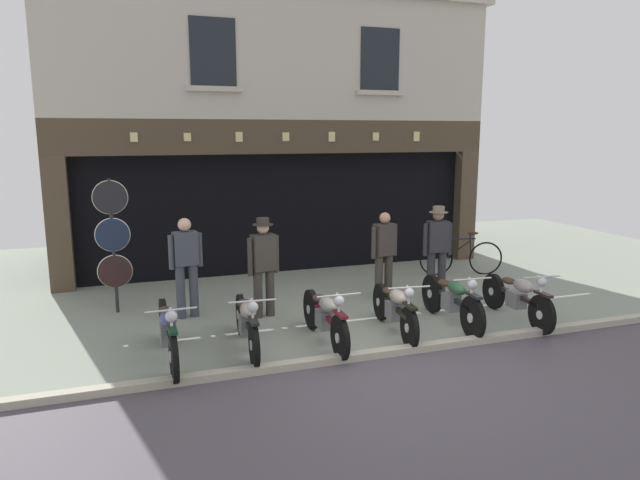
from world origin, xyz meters
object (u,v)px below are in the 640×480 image
at_px(motorcycle_center_right, 452,299).
at_px(motorcycle_right, 517,296).
at_px(motorcycle_center, 395,308).
at_px(advert_board_far, 407,192).
at_px(motorcycle_center_left, 325,316).
at_px(salesman_right, 384,252).
at_px(advert_board_near, 360,193).
at_px(motorcycle_far_left, 168,331).
at_px(leaning_bicycle, 461,257).
at_px(motorcycle_left, 247,322).
at_px(salesman_left, 186,263).
at_px(shopkeeper_center, 264,263).
at_px(assistant_far_right, 437,247).
at_px(tyre_sign_pole, 113,236).

bearing_deg(motorcycle_center_right, motorcycle_right, 175.23).
xyz_separation_m(motorcycle_center, advert_board_far, (2.52, 4.54, 1.23)).
xyz_separation_m(motorcycle_center_left, salesman_right, (1.77, 1.78, 0.48)).
bearing_deg(motorcycle_right, salesman_right, -45.68).
bearing_deg(advert_board_near, motorcycle_center_right, -93.62).
height_order(motorcycle_far_left, motorcycle_center_left, motorcycle_far_left).
bearing_deg(leaning_bicycle, motorcycle_left, 134.06).
height_order(motorcycle_center, salesman_right, salesman_right).
distance_m(salesman_left, shopkeeper_center, 1.27).
height_order(motorcycle_right, shopkeeper_center, shopkeeper_center).
bearing_deg(motorcycle_left, motorcycle_center_right, -176.13).
height_order(motorcycle_center, shopkeeper_center, shopkeeper_center).
bearing_deg(motorcycle_left, leaning_bicycle, -148.03).
bearing_deg(shopkeeper_center, salesman_left, -28.50).
bearing_deg(salesman_left, leaning_bicycle, -179.02).
relative_size(motorcycle_left, salesman_left, 1.16).
relative_size(motorcycle_far_left, motorcycle_center, 1.10).
height_order(motorcycle_center_right, salesman_right, salesman_right).
bearing_deg(motorcycle_right, motorcycle_center, 1.43).
bearing_deg(motorcycle_center_right, assistant_far_right, -107.49).
xyz_separation_m(motorcycle_center_left, advert_board_far, (3.67, 4.59, 1.23)).
height_order(tyre_sign_pole, advert_board_near, tyre_sign_pole).
bearing_deg(advert_board_near, assistant_far_right, -84.61).
height_order(advert_board_far, leaning_bicycle, advert_board_far).
distance_m(shopkeeper_center, leaning_bicycle, 4.96).
bearing_deg(motorcycle_center_left, motorcycle_far_left, -0.07).
relative_size(assistant_far_right, advert_board_near, 1.85).
relative_size(motorcycle_right, shopkeeper_center, 1.18).
bearing_deg(advert_board_near, motorcycle_center, -106.19).
height_order(motorcycle_center_left, advert_board_far, advert_board_far).
distance_m(assistant_far_right, advert_board_near, 3.12).
distance_m(advert_board_near, leaning_bicycle, 2.70).
height_order(motorcycle_far_left, advert_board_near, advert_board_near).
relative_size(motorcycle_center_right, motorcycle_right, 1.01).
distance_m(motorcycle_far_left, motorcycle_center_right, 4.40).
xyz_separation_m(salesman_left, tyre_sign_pole, (-1.12, 0.66, 0.40)).
bearing_deg(motorcycle_far_left, advert_board_near, -136.61).
height_order(motorcycle_center_right, shopkeeper_center, shopkeeper_center).
bearing_deg(motorcycle_right, salesman_left, -16.64).
bearing_deg(leaning_bicycle, motorcycle_center_left, 141.14).
bearing_deg(tyre_sign_pole, salesman_left, -30.64).
distance_m(motorcycle_center_left, leaning_bicycle, 5.11).
xyz_separation_m(shopkeeper_center, leaning_bicycle, (4.72, 1.43, -0.54)).
relative_size(motorcycle_left, advert_board_far, 2.19).
distance_m(motorcycle_center_left, motorcycle_center, 1.15).
relative_size(motorcycle_center, tyre_sign_pole, 0.83).
xyz_separation_m(motorcycle_center, motorcycle_center_right, (1.03, 0.06, 0.02)).
xyz_separation_m(salesman_left, shopkeeper_center, (1.21, -0.37, -0.01)).
bearing_deg(leaning_bicycle, assistant_far_right, 149.89).
relative_size(motorcycle_right, advert_board_near, 2.13).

